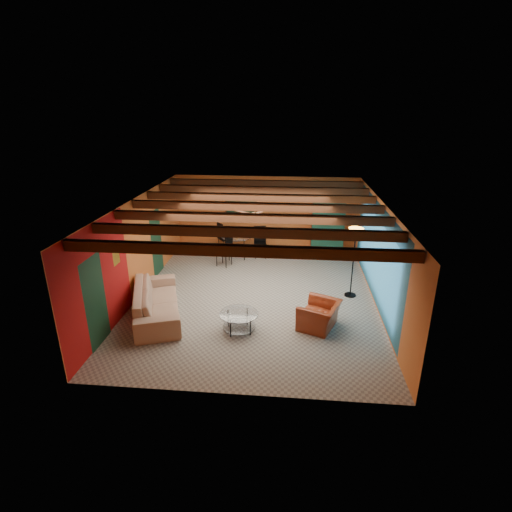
# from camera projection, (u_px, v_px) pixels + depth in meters

# --- Properties ---
(room) EXTENTS (6.52, 8.01, 2.71)m
(room) POSITION_uv_depth(u_px,v_px,m) (256.00, 214.00, 10.30)
(room) COLOR gray
(room) RESTS_ON ground
(sofa) EXTENTS (1.86, 2.87, 0.78)m
(sofa) POSITION_uv_depth(u_px,v_px,m) (157.00, 301.00, 9.94)
(sofa) COLOR tan
(sofa) RESTS_ON ground
(armchair) EXTENTS (1.17, 1.23, 0.64)m
(armchair) POSITION_uv_depth(u_px,v_px,m) (319.00, 315.00, 9.43)
(armchair) COLOR maroon
(armchair) RESTS_ON ground
(coffee_table) EXTENTS (1.13, 1.13, 0.47)m
(coffee_table) POSITION_uv_depth(u_px,v_px,m) (239.00, 322.00, 9.30)
(coffee_table) COLOR white
(coffee_table) RESTS_ON ground
(dining_table) EXTENTS (2.38, 2.38, 1.10)m
(dining_table) POSITION_uv_depth(u_px,v_px,m) (237.00, 243.00, 13.71)
(dining_table) COLOR silver
(dining_table) RESTS_ON ground
(armoire) EXTENTS (1.14, 0.64, 1.92)m
(armoire) POSITION_uv_depth(u_px,v_px,m) (327.00, 228.00, 13.94)
(armoire) COLOR maroon
(armoire) RESTS_ON ground
(floor_lamp) EXTENTS (0.46, 0.46, 1.99)m
(floor_lamp) POSITION_uv_depth(u_px,v_px,m) (353.00, 263.00, 10.77)
(floor_lamp) COLOR black
(floor_lamp) RESTS_ON ground
(ceiling_fan) EXTENTS (1.50, 1.50, 0.44)m
(ceiling_fan) POSITION_uv_depth(u_px,v_px,m) (255.00, 215.00, 10.19)
(ceiling_fan) COLOR #472614
(ceiling_fan) RESTS_ON ceiling
(painting) EXTENTS (1.05, 0.03, 0.65)m
(painting) POSITION_uv_depth(u_px,v_px,m) (241.00, 205.00, 14.21)
(painting) COLOR black
(painting) RESTS_ON wall_back
(potted_plant) EXTENTS (0.52, 0.49, 0.46)m
(potted_plant) POSITION_uv_depth(u_px,v_px,m) (330.00, 195.00, 13.52)
(potted_plant) COLOR #26661E
(potted_plant) RESTS_ON armoire
(vase) EXTENTS (0.20, 0.20, 0.18)m
(vase) POSITION_uv_depth(u_px,v_px,m) (236.00, 225.00, 13.49)
(vase) COLOR orange
(vase) RESTS_ON dining_table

